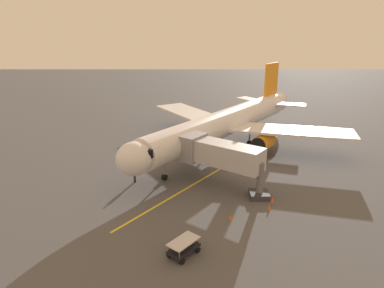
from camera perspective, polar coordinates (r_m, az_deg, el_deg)
ground_plane at (r=53.02m, az=6.47°, el=-0.25°), size 220.00×220.00×0.00m
apron_lead_in_line at (r=45.50m, az=5.97°, el=-3.41°), size 23.80×32.43×0.01m
airplane at (r=50.16m, az=5.62°, el=3.48°), size 31.36×34.83×11.50m
jet_bridge at (r=38.35m, az=3.81°, el=-1.54°), size 10.34×8.48×5.40m
ground_crew_marshaller at (r=40.36m, az=-9.52°, el=-5.12°), size 0.39×0.47×1.71m
ground_crew_wing_walker at (r=58.27m, az=-1.19°, el=2.49°), size 0.44×0.47×1.71m
baggage_cart_near_nose at (r=27.98m, az=-1.41°, el=-16.81°), size 2.74×2.89×1.27m
safety_cone_nose_left at (r=36.62m, az=13.17°, el=-8.96°), size 0.32×0.32×0.55m
safety_cone_nose_right at (r=35.17m, az=12.71°, el=-10.13°), size 0.32×0.32×0.55m
safety_cone_wing_port at (r=32.83m, az=6.41°, el=-11.95°), size 0.32×0.32×0.55m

